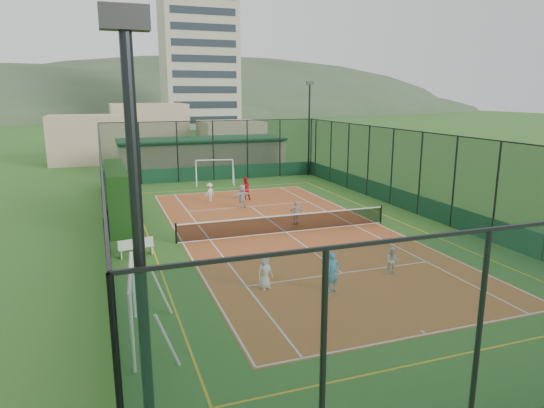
{
  "coord_description": "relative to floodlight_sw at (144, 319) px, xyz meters",
  "views": [
    {
      "loc": [
        -9.0,
        -23.08,
        7.2
      ],
      "look_at": [
        -0.19,
        1.69,
        1.2
      ],
      "focal_mm": 32.0,
      "sensor_mm": 36.0,
      "label": 1
    }
  ],
  "objects": [
    {
      "name": "ground",
      "position": [
        8.6,
        16.6,
        -4.12
      ],
      "size": [
        300.0,
        300.0,
        0.0
      ],
      "primitive_type": "plane",
      "color": "#336623",
      "rests_on": "ground"
    },
    {
      "name": "court_slab",
      "position": [
        8.6,
        16.6,
        -4.12
      ],
      "size": [
        11.17,
        23.97,
        0.01
      ],
      "primitive_type": "cube",
      "color": "#A24D24",
      "rests_on": "ground"
    },
    {
      "name": "tennis_net",
      "position": [
        8.6,
        16.6,
        -3.59
      ],
      "size": [
        11.67,
        0.12,
        1.06
      ],
      "primitive_type": null,
      "color": "black",
      "rests_on": "ground"
    },
    {
      "name": "perimeter_fence",
      "position": [
        8.6,
        16.6,
        -1.62
      ],
      "size": [
        18.12,
        34.12,
        5.0
      ],
      "primitive_type": null,
      "color": "black",
      "rests_on": "ground"
    },
    {
      "name": "floodlight_sw",
      "position": [
        0.0,
        0.0,
        0.0
      ],
      "size": [
        0.6,
        0.26,
        8.25
      ],
      "primitive_type": null,
      "color": "black",
      "rests_on": "ground"
    },
    {
      "name": "floodlight_ne",
      "position": [
        17.2,
        33.2,
        0.0
      ],
      "size": [
        0.6,
        0.26,
        8.25
      ],
      "primitive_type": null,
      "color": "black",
      "rests_on": "ground"
    },
    {
      "name": "clubhouse",
      "position": [
        8.6,
        38.6,
        -2.55
      ],
      "size": [
        15.2,
        7.2,
        3.15
      ],
      "primitive_type": null,
      "color": "tan",
      "rests_on": "ground"
    },
    {
      "name": "apartment_tower",
      "position": [
        20.6,
        98.6,
        10.88
      ],
      "size": [
        15.0,
        12.0,
        30.0
      ],
      "primitive_type": "cube",
      "color": "beige",
      "rests_on": "ground"
    },
    {
      "name": "distant_hills",
      "position": [
        8.6,
        166.6,
        -4.12
      ],
      "size": [
        200.0,
        60.0,
        24.0
      ],
      "primitive_type": null,
      "color": "#384C33",
      "rests_on": "ground"
    },
    {
      "name": "hedge_left",
      "position": [
        0.3,
        21.69,
        -2.51
      ],
      "size": [
        1.1,
        7.36,
        3.22
      ],
      "primitive_type": "cube",
      "color": "black",
      "rests_on": "ground"
    },
    {
      "name": "white_bench",
      "position": [
        0.8,
        15.32,
        -3.68
      ],
      "size": [
        1.63,
        0.69,
        0.89
      ],
      "primitive_type": null,
      "rotation": [
        0.0,
        0.0,
        0.17
      ],
      "color": "white",
      "rests_on": "ground"
    },
    {
      "name": "futsal_goal_near",
      "position": [
        0.16,
        7.27,
        -3.01
      ],
      "size": [
        3.51,
        1.26,
        2.22
      ],
      "primitive_type": null,
      "rotation": [
        0.0,
        0.0,
        1.49
      ],
      "color": "white",
      "rests_on": "ground"
    },
    {
      "name": "futsal_goal_far",
      "position": [
        8.23,
        31.69,
        -3.14
      ],
      "size": [
        3.17,
        1.44,
        1.98
      ],
      "primitive_type": null,
      "rotation": [
        0.0,
        0.0,
        -0.18
      ],
      "color": "white",
      "rests_on": "ground"
    },
    {
      "name": "child_near_left",
      "position": [
        5.1,
        9.77,
        -3.46
      ],
      "size": [
        0.73,
        0.58,
        1.31
      ],
      "primitive_type": "imported",
      "rotation": [
        0.0,
        0.0,
        0.29
      ],
      "color": "white",
      "rests_on": "court_slab"
    },
    {
      "name": "child_near_mid",
      "position": [
        7.36,
        8.64,
        -3.35
      ],
      "size": [
        0.62,
        0.47,
        1.53
      ],
      "primitive_type": "imported",
      "rotation": [
        0.0,
        0.0,
        0.2
      ],
      "color": "#4F9DE1",
      "rests_on": "court_slab"
    },
    {
      "name": "child_near_right",
      "position": [
        10.45,
        9.43,
        -3.55
      ],
      "size": [
        0.68,
        0.62,
        1.14
      ],
      "primitive_type": "imported",
      "rotation": [
        0.0,
        0.0,
        -0.44
      ],
      "color": "silver",
      "rests_on": "court_slab"
    },
    {
      "name": "child_far_left",
      "position": [
        6.42,
        25.37,
        -3.48
      ],
      "size": [
        0.94,
        0.86,
        1.27
      ],
      "primitive_type": "imported",
      "rotation": [
        0.0,
        0.0,
        3.76
      ],
      "color": "white",
      "rests_on": "court_slab"
    },
    {
      "name": "child_far_right",
      "position": [
        9.66,
        17.8,
        -3.44
      ],
      "size": [
        0.81,
        0.36,
        1.35
      ],
      "primitive_type": "imported",
      "rotation": [
        0.0,
        0.0,
        3.1
      ],
      "color": "silver",
      "rests_on": "court_slab"
    },
    {
      "name": "child_far_back",
      "position": [
        7.98,
        22.82,
        -3.36
      ],
      "size": [
        1.46,
        0.95,
        1.51
      ],
      "primitive_type": "imported",
      "rotation": [
        0.0,
        0.0,
        3.54
      ],
      "color": "silver",
      "rests_on": "court_slab"
    },
    {
      "name": "coach",
      "position": [
        8.83,
        25.02,
        -3.31
      ],
      "size": [
        0.84,
        0.68,
        1.61
      ],
      "primitive_type": "imported",
      "rotation": [
        0.0,
        0.0,
        3.23
      ],
      "color": "red",
      "rests_on": "court_slab"
    },
    {
      "name": "tennis_balls",
      "position": [
        9.95,
        17.65,
        -4.08
      ],
      "size": [
        5.41,
        0.78,
        0.07
      ],
      "color": "#CCE033",
      "rests_on": "court_slab"
    }
  ]
}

